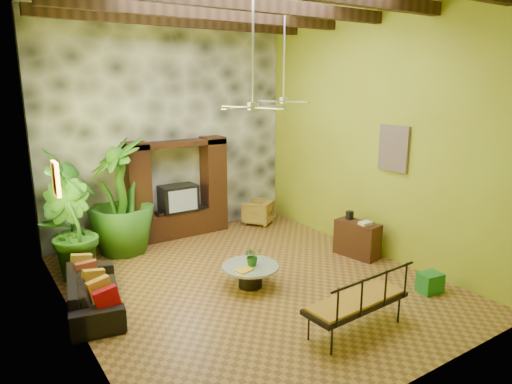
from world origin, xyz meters
TOP-DOWN VIEW (x-y plane):
  - ground at (0.00, 0.00)m, footprint 7.00×7.00m
  - back_wall at (0.00, 3.50)m, footprint 6.00×0.02m
  - left_wall at (-3.00, 0.00)m, footprint 0.02×7.00m
  - right_wall at (3.00, 0.00)m, footprint 0.02×7.00m
  - stone_accent_wall at (0.00, 3.44)m, footprint 5.98×0.10m
  - ceiling_beams at (0.00, 0.00)m, footprint 5.95×5.36m
  - entertainment_center at (0.00, 3.14)m, footprint 2.40×0.55m
  - ceiling_fan_front at (-0.20, -0.40)m, footprint 1.28×1.28m
  - ceiling_fan_back at (1.60, 1.20)m, footprint 1.28×1.28m
  - wall_art_mask at (-2.96, 1.00)m, footprint 0.06×0.32m
  - wall_art_painting at (2.96, -0.60)m, footprint 0.06×0.70m
  - sofa at (-2.65, 0.53)m, footprint 1.15×2.11m
  - wicker_armchair at (2.08, 2.86)m, footprint 0.95×0.95m
  - tall_plant_a at (-2.52, 2.48)m, footprint 1.37×1.50m
  - tall_plant_b at (-2.65, 1.96)m, footprint 1.26×1.31m
  - tall_plant_c at (-1.44, 2.81)m, footprint 1.42×1.42m
  - coffee_table at (-0.11, -0.16)m, footprint 1.01×1.01m
  - centerpiece_plant at (-0.06, -0.16)m, footprint 0.36×0.32m
  - yellow_tray at (-0.33, -0.31)m, footprint 0.31×0.25m
  - iron_bench at (0.36, -2.35)m, footprint 1.72×0.69m
  - side_console at (2.56, -0.15)m, footprint 0.57×0.99m
  - green_bin at (2.38, -2.07)m, footprint 0.44×0.35m

SIDE VIEW (x-z plane):
  - ground at x=0.00m, z-range 0.00..0.00m
  - green_bin at x=2.38m, z-range 0.00..0.35m
  - coffee_table at x=-0.11m, z-range 0.06..0.46m
  - sofa at x=-2.65m, z-range 0.00..0.58m
  - wicker_armchair at x=2.08m, z-range 0.00..0.63m
  - side_console at x=2.56m, z-range 0.00..0.74m
  - yellow_tray at x=-0.33m, z-range 0.40..0.43m
  - iron_bench at x=0.36m, z-range 0.24..0.82m
  - centerpiece_plant at x=-0.06m, z-range 0.40..0.75m
  - tall_plant_b at x=-2.65m, z-range 0.00..1.85m
  - entertainment_center at x=0.00m, z-range -0.18..2.12m
  - tall_plant_a at x=-2.52m, z-range 0.00..2.36m
  - tall_plant_c at x=-1.44m, z-range 0.00..2.47m
  - wall_art_mask at x=-2.96m, z-range 1.83..2.38m
  - wall_art_painting at x=2.96m, z-range 1.85..2.75m
  - back_wall at x=0.00m, z-range 0.00..5.00m
  - left_wall at x=-3.00m, z-range 0.00..5.00m
  - right_wall at x=3.00m, z-range 0.00..5.00m
  - stone_accent_wall at x=0.00m, z-range 0.01..4.99m
  - ceiling_fan_front at x=-0.20m, z-range 2.47..4.33m
  - ceiling_fan_back at x=1.60m, z-range 2.47..4.33m
  - ceiling_beams at x=0.00m, z-range 4.67..4.89m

